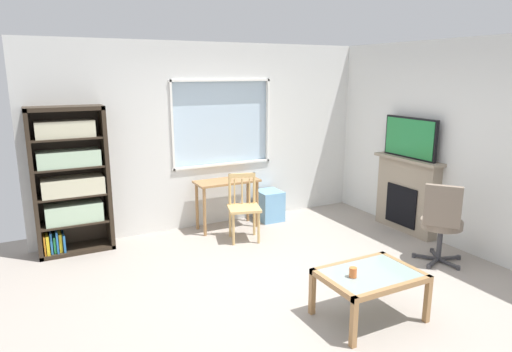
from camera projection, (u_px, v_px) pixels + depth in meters
ground at (288, 285)px, 4.86m from camera, size 5.97×5.62×0.02m
wall_back_with_window at (206, 138)px, 6.55m from camera, size 4.97×0.15×2.66m
wall_right at (461, 146)px, 5.70m from camera, size 0.12×4.82×2.66m
bookshelf at (70, 179)px, 5.58m from camera, size 0.90×0.38×1.84m
desk_under_window at (227, 189)px, 6.49m from camera, size 0.92×0.41×0.72m
wooden_chair at (244, 207)px, 6.08m from camera, size 0.52×0.50×0.90m
plastic_drawer_unit at (269, 205)px, 6.94m from camera, size 0.35×0.40×0.46m
fireplace at (407, 194)px, 6.41m from camera, size 0.26×1.12×1.07m
tv at (410, 138)px, 6.22m from camera, size 0.06×0.91×0.57m
office_chair at (442, 220)px, 5.25m from camera, size 0.62×0.57×1.00m
coffee_table at (370, 279)px, 4.12m from camera, size 0.90×0.65×0.46m
sippy_cup at (353, 272)px, 4.00m from camera, size 0.07×0.07×0.09m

